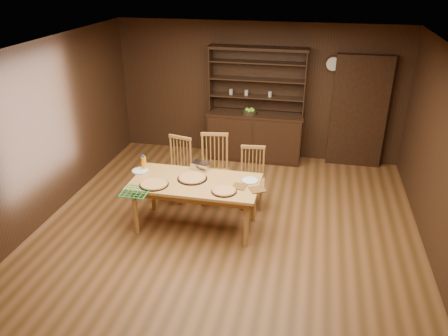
% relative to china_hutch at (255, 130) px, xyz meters
% --- Properties ---
extents(floor, '(6.00, 6.00, 0.00)m').
position_rel_china_hutch_xyz_m(floor, '(0.00, -2.75, -0.60)').
color(floor, brown).
rests_on(floor, ground).
extents(room_shell, '(6.00, 6.00, 6.00)m').
position_rel_china_hutch_xyz_m(room_shell, '(0.00, -2.75, 0.98)').
color(room_shell, silver).
rests_on(room_shell, floor).
extents(china_hutch, '(1.84, 0.52, 2.17)m').
position_rel_china_hutch_xyz_m(china_hutch, '(0.00, 0.00, 0.00)').
color(china_hutch, black).
rests_on(china_hutch, floor).
extents(doorway, '(1.00, 0.18, 2.10)m').
position_rel_china_hutch_xyz_m(doorway, '(1.90, 0.15, 0.45)').
color(doorway, black).
rests_on(doorway, floor).
extents(wall_clock, '(0.30, 0.05, 0.30)m').
position_rel_china_hutch_xyz_m(wall_clock, '(1.35, 0.20, 1.30)').
color(wall_clock, black).
rests_on(wall_clock, room_shell).
extents(dining_table, '(1.82, 0.91, 0.75)m').
position_rel_china_hutch_xyz_m(dining_table, '(-0.47, -2.65, 0.07)').
color(dining_table, '#C69244').
rests_on(dining_table, floor).
extents(chair_left, '(0.51, 0.50, 1.05)m').
position_rel_china_hutch_xyz_m(chair_left, '(-0.99, -1.83, -0.04)').
color(chair_left, '#A46A38').
rests_on(chair_left, floor).
extents(chair_center, '(0.52, 0.50, 1.12)m').
position_rel_china_hutch_xyz_m(chair_center, '(-0.40, -1.77, 0.00)').
color(chair_center, '#A46A38').
rests_on(chair_center, floor).
extents(chair_right, '(0.44, 0.42, 0.98)m').
position_rel_china_hutch_xyz_m(chair_right, '(0.22, -1.82, -0.08)').
color(chair_right, '#A46A38').
rests_on(chair_right, floor).
extents(pizza_left, '(0.41, 0.41, 0.04)m').
position_rel_china_hutch_xyz_m(pizza_left, '(-1.00, -2.88, 0.17)').
color(pizza_left, black).
rests_on(pizza_left, dining_table).
extents(pizza_right, '(0.35, 0.35, 0.04)m').
position_rel_china_hutch_xyz_m(pizza_right, '(-0.00, -2.87, 0.17)').
color(pizza_right, black).
rests_on(pizza_right, dining_table).
extents(pizza_center, '(0.43, 0.43, 0.04)m').
position_rel_china_hutch_xyz_m(pizza_center, '(-0.53, -2.59, 0.17)').
color(pizza_center, black).
rests_on(pizza_center, dining_table).
extents(cooling_rack, '(0.39, 0.39, 0.02)m').
position_rel_china_hutch_xyz_m(cooling_rack, '(-1.17, -3.13, 0.16)').
color(cooling_rack, '#0CA64A').
rests_on(cooling_rack, dining_table).
extents(plate_left, '(0.26, 0.26, 0.02)m').
position_rel_china_hutch_xyz_m(plate_left, '(-1.35, -2.50, 0.16)').
color(plate_left, silver).
rests_on(plate_left, dining_table).
extents(plate_right, '(0.25, 0.25, 0.02)m').
position_rel_china_hutch_xyz_m(plate_right, '(0.29, -2.48, 0.16)').
color(plate_right, silver).
rests_on(plate_right, dining_table).
extents(foil_dish, '(0.30, 0.25, 0.10)m').
position_rel_china_hutch_xyz_m(foil_dish, '(-0.49, -2.23, 0.21)').
color(foil_dish, white).
rests_on(foil_dish, dining_table).
extents(juice_bottle, '(0.07, 0.07, 0.22)m').
position_rel_china_hutch_xyz_m(juice_bottle, '(-1.33, -2.42, 0.26)').
color(juice_bottle, orange).
rests_on(juice_bottle, dining_table).
extents(pot_holder_a, '(0.27, 0.27, 0.01)m').
position_rel_china_hutch_xyz_m(pot_holder_a, '(0.43, -2.72, 0.16)').
color(pot_holder_a, '#AF1414').
rests_on(pot_holder_a, dining_table).
extents(pot_holder_b, '(0.21, 0.21, 0.01)m').
position_rel_china_hutch_xyz_m(pot_holder_b, '(0.17, -2.69, 0.16)').
color(pot_holder_b, '#AF1414').
rests_on(pot_holder_b, dining_table).
extents(fruit_bowl, '(0.28, 0.28, 0.12)m').
position_rel_china_hutch_xyz_m(fruit_bowl, '(-0.10, -0.07, 0.39)').
color(fruit_bowl, black).
rests_on(fruit_bowl, china_hutch).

